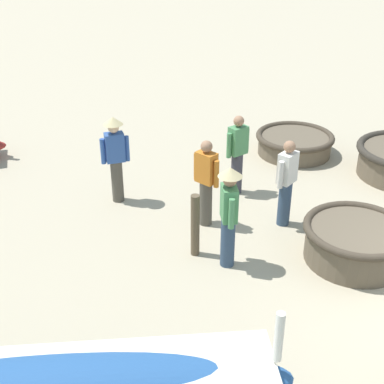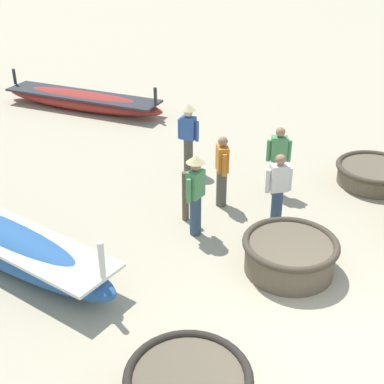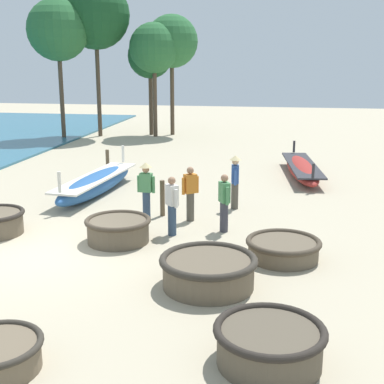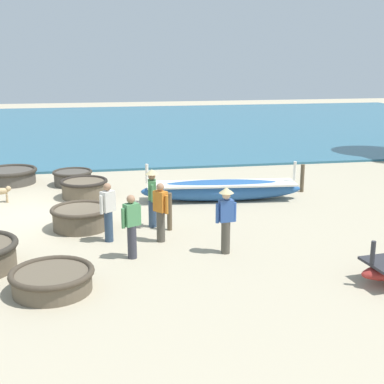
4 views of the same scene
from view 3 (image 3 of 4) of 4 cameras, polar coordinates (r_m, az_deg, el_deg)
name	(u,v)px [view 3 (image 3 of 4)]	position (r m, az deg, el deg)	size (l,w,h in m)	color
ground_plane	(41,255)	(13.21, -15.81, -6.46)	(80.00, 80.00, 0.00)	tan
coracle_upturned	(283,248)	(12.57, 9.72, -5.92)	(1.75, 1.75, 0.48)	brown
coracle_weathered	(208,270)	(10.91, 1.76, -8.35)	(2.00, 2.00, 0.65)	brown
coracle_far_right	(118,229)	(13.61, -7.89, -3.93)	(1.67, 1.67, 0.62)	brown
coracle_center	(269,343)	(8.47, 8.26, -15.69)	(1.72, 1.72, 0.63)	brown
long_boat_red_hull	(96,183)	(18.48, -10.19, 0.92)	(1.47, 5.45, 1.28)	#285693
long_boat_ochre_hull	(302,169)	(21.38, 11.64, 2.44)	(1.60, 5.65, 1.01)	maroon
fisherman_by_coracle	(235,178)	(16.31, 4.61, 1.46)	(0.36, 0.53, 1.67)	#4C473D
fisherman_hauling	(190,192)	(15.08, -0.18, -0.03)	(0.44, 0.38, 1.57)	#4C473D
fisherman_crouching	(146,187)	(15.23, -4.92, 0.53)	(0.53, 0.36, 1.67)	#2D425B
fisherman_standing_left	(224,201)	(14.14, 3.46, -1.02)	(0.35, 0.48, 1.57)	#383842
fisherman_with_hat	(172,204)	(13.85, -2.15, -1.33)	(0.39, 0.42, 1.57)	#2D425B
mooring_post_inland	(162,198)	(15.66, -3.18, -0.66)	(0.14, 0.14, 1.07)	brown
mooring_post_mid_beach	(108,162)	(21.51, -8.99, 3.17)	(0.14, 0.14, 0.99)	brown
tree_leftmost	(154,48)	(31.51, -4.06, 15.05)	(2.85, 2.85, 6.49)	#4C3D2D
tree_center	(95,15)	(32.12, -10.27, 18.09)	(3.87, 3.87, 8.81)	#4C3D2D
tree_left_mid	(150,56)	(32.23, -4.50, 14.22)	(2.60, 2.60, 5.92)	#4C3D2D
tree_tall_back	(172,42)	(32.21, -2.18, 15.73)	(3.06, 3.06, 6.97)	#4C3D2D
tree_right_mid	(58,30)	(31.37, -14.12, 16.38)	(3.37, 3.37, 7.68)	#4C3D2D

